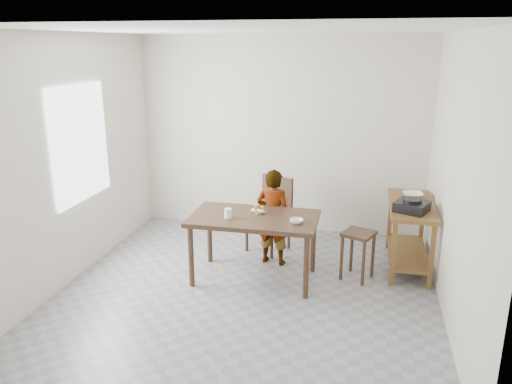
% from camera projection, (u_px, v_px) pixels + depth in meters
% --- Properties ---
extents(floor, '(4.00, 4.00, 0.04)m').
position_uv_depth(floor, '(248.00, 292.00, 5.43)').
color(floor, gray).
rests_on(floor, ground).
extents(ceiling, '(4.00, 4.00, 0.04)m').
position_uv_depth(ceiling, '(247.00, 28.00, 4.65)').
color(ceiling, white).
rests_on(ceiling, wall_back).
extents(wall_back, '(4.00, 0.04, 2.70)m').
position_uv_depth(wall_back, '(281.00, 135.00, 6.93)').
color(wall_back, beige).
rests_on(wall_back, ground).
extents(wall_front, '(4.00, 0.04, 2.70)m').
position_uv_depth(wall_front, '(173.00, 246.00, 3.15)').
color(wall_front, beige).
rests_on(wall_front, ground).
extents(wall_left, '(0.04, 4.00, 2.70)m').
position_uv_depth(wall_left, '(68.00, 160.00, 5.46)').
color(wall_left, beige).
rests_on(wall_left, ground).
extents(wall_right, '(0.04, 4.00, 2.70)m').
position_uv_depth(wall_right, '(459.00, 181.00, 4.62)').
color(wall_right, beige).
rests_on(wall_right, ground).
extents(window_pane, '(0.02, 1.10, 1.30)m').
position_uv_depth(window_pane, '(81.00, 143.00, 5.60)').
color(window_pane, white).
rests_on(window_pane, wall_left).
extents(dining_table, '(1.40, 0.80, 0.75)m').
position_uv_depth(dining_table, '(254.00, 248.00, 5.60)').
color(dining_table, '#3B281A').
rests_on(dining_table, floor).
extents(prep_counter, '(0.50, 1.20, 0.80)m').
position_uv_depth(prep_counter, '(409.00, 235.00, 5.89)').
color(prep_counter, brown).
rests_on(prep_counter, floor).
extents(child, '(0.47, 0.35, 1.17)m').
position_uv_depth(child, '(273.00, 217.00, 5.96)').
color(child, white).
rests_on(child, floor).
extents(dining_chair, '(0.60, 0.60, 0.94)m').
position_uv_depth(dining_chair, '(268.00, 215.00, 6.37)').
color(dining_chair, '#3B281A').
rests_on(dining_chair, floor).
extents(stool, '(0.42, 0.42, 0.56)m').
position_uv_depth(stool, '(357.00, 255.00, 5.63)').
color(stool, '#3B281A').
rests_on(stool, floor).
extents(glass_tumbler, '(0.10, 0.10, 0.10)m').
position_uv_depth(glass_tumbler, '(228.00, 213.00, 5.43)').
color(glass_tumbler, white).
rests_on(glass_tumbler, dining_table).
extents(small_bowl, '(0.19, 0.19, 0.05)m').
position_uv_depth(small_bowl, '(296.00, 221.00, 5.28)').
color(small_bowl, white).
rests_on(small_bowl, dining_table).
extents(banana, '(0.22, 0.19, 0.07)m').
position_uv_depth(banana, '(258.00, 210.00, 5.59)').
color(banana, '#F8DA58').
rests_on(banana, dining_table).
extents(serving_bowl, '(0.25, 0.25, 0.06)m').
position_uv_depth(serving_bowl, '(413.00, 195.00, 5.99)').
color(serving_bowl, white).
rests_on(serving_bowl, prep_counter).
extents(gas_burner, '(0.43, 0.43, 0.11)m').
position_uv_depth(gas_burner, '(412.00, 206.00, 5.49)').
color(gas_burner, black).
rests_on(gas_burner, prep_counter).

